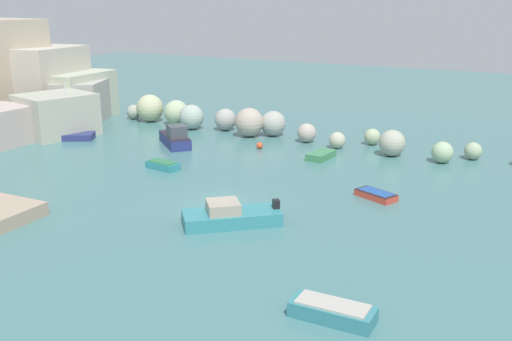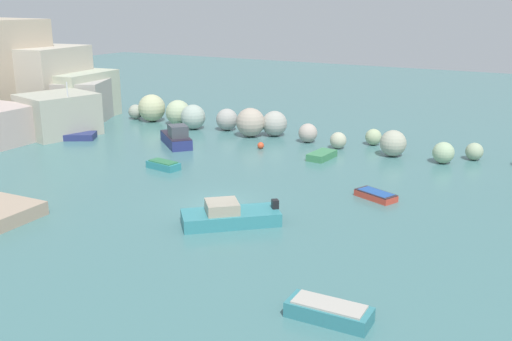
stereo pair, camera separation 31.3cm
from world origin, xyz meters
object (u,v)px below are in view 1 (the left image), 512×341
object	(u,v)px
moored_boat_0	(231,216)
moored_boat_2	(175,138)
moored_boat_1	(70,136)
moored_boat_4	(163,165)
moored_boat_3	(321,155)
channel_buoy	(260,145)
moored_boat_7	(332,311)
moored_boat_5	(376,195)

from	to	relation	value
moored_boat_0	moored_boat_2	size ratio (longest dim) A/B	1.13
moored_boat_1	moored_boat_4	size ratio (longest dim) A/B	1.91
moored_boat_2	moored_boat_3	bearing A→B (deg)	49.75
moored_boat_0	moored_boat_3	xyz separation A→B (m)	(-1.24, 15.55, -0.23)
channel_buoy	moored_boat_1	xyz separation A→B (m)	(-16.56, -5.42, 0.02)
channel_buoy	moored_boat_4	distance (m)	9.53
moored_boat_1	moored_boat_3	bearing A→B (deg)	160.72
moored_boat_1	channel_buoy	bearing A→B (deg)	166.24
moored_boat_1	moored_boat_7	size ratio (longest dim) A/B	1.52
moored_boat_1	moored_boat_5	bearing A→B (deg)	143.75
moored_boat_3	channel_buoy	bearing A→B (deg)	-90.29
moored_boat_3	moored_boat_7	xyz separation A→B (m)	(10.12, -22.25, 0.07)
moored_boat_0	moored_boat_4	xyz separation A→B (m)	(-10.28, 7.01, -0.21)
channel_buoy	moored_boat_0	bearing A→B (deg)	-66.23
channel_buoy	moored_boat_5	world-z (taller)	channel_buoy
moored_boat_2	moored_boat_3	distance (m)	12.80
moored_boat_2	moored_boat_3	size ratio (longest dim) A/B	1.71
channel_buoy	moored_boat_5	bearing A→B (deg)	-31.11
moored_boat_4	moored_boat_5	size ratio (longest dim) A/B	0.93
moored_boat_7	moored_boat_0	bearing A→B (deg)	-39.25
moored_boat_3	moored_boat_5	bearing A→B (deg)	47.55
moored_boat_1	moored_boat_5	world-z (taller)	moored_boat_1
moored_boat_4	moored_boat_3	bearing A→B (deg)	-129.16
moored_boat_1	moored_boat_4	xyz separation A→B (m)	(13.32, -3.54, -0.02)
moored_boat_2	moored_boat_5	size ratio (longest dim) A/B	1.66
moored_boat_2	moored_boat_4	xyz separation A→B (m)	(3.56, -6.29, -0.40)
moored_boat_0	moored_boat_1	bearing A→B (deg)	-66.19
moored_boat_1	moored_boat_0	bearing A→B (deg)	124.04
channel_buoy	moored_boat_1	distance (m)	17.43
channel_buoy	moored_boat_7	bearing A→B (deg)	-54.95
moored_boat_0	moored_boat_5	distance (m)	10.06
moored_boat_0	moored_boat_2	distance (m)	19.20
moored_boat_2	moored_boat_5	bearing A→B (deg)	25.28
moored_boat_1	moored_boat_7	distance (m)	36.77
moored_boat_4	moored_boat_7	xyz separation A→B (m)	(19.15, -13.71, 0.05)
moored_boat_3	moored_boat_7	distance (m)	24.44
moored_boat_5	moored_boat_0	bearing A→B (deg)	-101.96
channel_buoy	moored_boat_0	xyz separation A→B (m)	(7.03, -15.97, 0.22)
moored_boat_7	moored_boat_5	bearing A→B (deg)	-80.11
channel_buoy	moored_boat_5	xyz separation A→B (m)	(12.70, -7.66, -0.03)
channel_buoy	moored_boat_4	size ratio (longest dim) A/B	0.21
moored_boat_4	moored_boat_5	bearing A→B (deg)	-167.87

